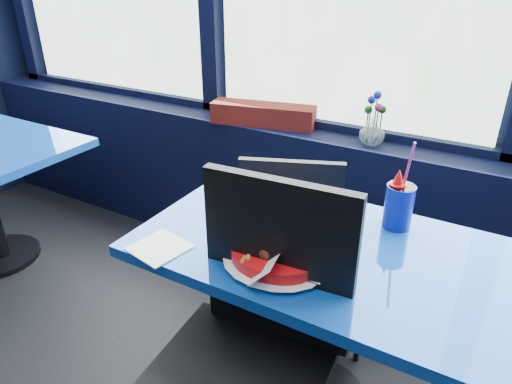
# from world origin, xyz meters

# --- Properties ---
(window_sill) EXTENTS (5.00, 0.26, 0.80)m
(window_sill) POSITION_xyz_m (0.00, 2.87, 0.40)
(window_sill) COLOR black
(window_sill) RESTS_ON ground
(near_table) EXTENTS (1.20, 0.70, 0.75)m
(near_table) POSITION_xyz_m (0.30, 2.00, 0.57)
(near_table) COLOR black
(near_table) RESTS_ON ground
(chair_near_front) EXTENTS (0.51, 0.52, 1.06)m
(chair_near_front) POSITION_xyz_m (0.23, 1.66, 0.61)
(chair_near_front) COLOR black
(chair_near_front) RESTS_ON ground
(chair_near_back) EXTENTS (0.54, 0.54, 0.92)m
(chair_near_back) POSITION_xyz_m (0.12, 2.33, 0.53)
(chair_near_back) COLOR black
(chair_near_back) RESTS_ON ground
(planter_box) EXTENTS (0.56, 0.25, 0.11)m
(planter_box) POSITION_xyz_m (-0.39, 2.84, 0.85)
(planter_box) COLOR maroon
(planter_box) RESTS_ON window_sill
(flower_vase) EXTENTS (0.14, 0.15, 0.25)m
(flower_vase) POSITION_xyz_m (0.19, 2.84, 0.88)
(flower_vase) COLOR silver
(flower_vase) RESTS_ON window_sill
(food_basket) EXTENTS (0.34, 0.34, 0.10)m
(food_basket) POSITION_xyz_m (0.22, 1.81, 0.79)
(food_basket) COLOR red
(food_basket) RESTS_ON near_table
(ketchup_bottle) EXTENTS (0.06, 0.06, 0.21)m
(ketchup_bottle) POSITION_xyz_m (0.45, 2.23, 0.84)
(ketchup_bottle) COLOR red
(ketchup_bottle) RESTS_ON near_table
(soda_cup) EXTENTS (0.10, 0.10, 0.32)m
(soda_cup) POSITION_xyz_m (0.47, 2.24, 0.83)
(soda_cup) COLOR navy
(soda_cup) RESTS_ON near_table
(napkin) EXTENTS (0.19, 0.19, 0.00)m
(napkin) POSITION_xyz_m (-0.15, 1.72, 0.75)
(napkin) COLOR white
(napkin) RESTS_ON near_table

